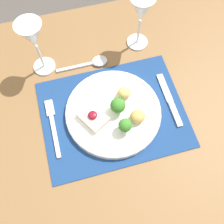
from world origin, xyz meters
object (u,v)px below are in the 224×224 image
knife (171,103)px  spoon (95,62)px  wine_glass_far (33,38)px  dinner_plate (113,113)px  fork (53,123)px  wine_glass_near (141,12)px

knife → spoon: size_ratio=1.08×
knife → wine_glass_far: wine_glass_far is taller
dinner_plate → spoon: bearing=92.1°
spoon → dinner_plate: bearing=-85.3°
fork → wine_glass_near: 0.42m
wine_glass_far → dinner_plate: bearing=-53.2°
fork → spoon: bearing=48.3°
spoon → wine_glass_near: bearing=18.2°
spoon → wine_glass_near: size_ratio=0.89×
knife → wine_glass_far: bearing=146.8°
wine_glass_far → spoon: bearing=-10.2°
spoon → fork: bearing=-131.0°
dinner_plate → knife: size_ratio=1.53×
wine_glass_near → wine_glass_far: (-0.32, -0.02, 0.00)m
dinner_plate → fork: size_ratio=1.53×
dinner_plate → wine_glass_far: (-0.17, 0.23, 0.12)m
fork → wine_glass_far: size_ratio=0.95×
fork → spoon: (0.17, 0.18, 0.00)m
spoon → wine_glass_far: (-0.16, 0.03, 0.14)m
fork → wine_glass_near: bearing=35.9°
knife → wine_glass_near: (-0.03, 0.25, 0.13)m
knife → spoon: spoon is taller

